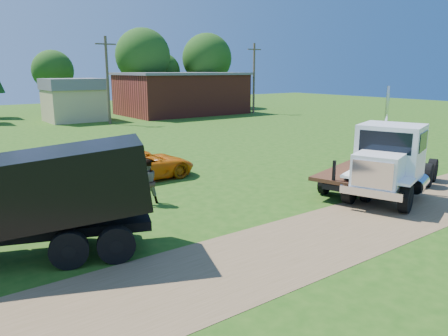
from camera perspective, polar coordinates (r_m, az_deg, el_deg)
ground at (r=16.16m, az=14.53°, el=-8.06°), size 140.00×140.00×0.00m
dirt_track at (r=16.15m, az=14.53°, el=-8.04°), size 120.00×4.20×0.01m
white_semi_tractor at (r=20.68m, az=20.95°, el=0.87°), size 8.26×5.01×4.91m
black_dump_truck at (r=14.23m, az=-24.90°, el=-3.45°), size 8.26×4.99×3.54m
orange_pickup at (r=23.20m, az=-10.52°, el=0.40°), size 5.50×2.56×1.52m
flatbed_trailer at (r=22.34m, az=17.85°, el=-0.31°), size 7.82×4.19×1.92m
spectator_b at (r=18.84m, az=-10.02°, el=-1.78°), size 0.94×0.74×1.93m
brick_building at (r=57.77m, az=-5.53°, el=9.70°), size 15.40×10.40×5.30m
tan_shed at (r=51.92m, az=-18.99°, el=8.49°), size 6.20×5.40×4.70m
utility_poles at (r=47.82m, az=-14.97°, el=11.19°), size 42.20×0.28×9.00m
tree_row at (r=61.69m, az=-18.85°, el=12.98°), size 54.70×14.94×11.38m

